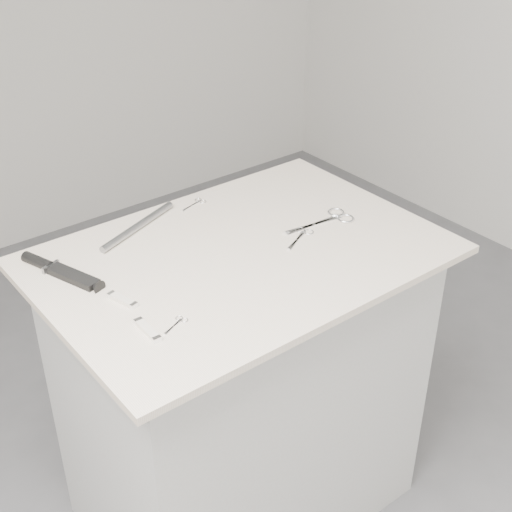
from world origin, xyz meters
TOP-DOWN VIEW (x-y plane):
  - ground at (0.00, 0.00)m, footprint 4.00×4.00m
  - plinth at (0.00, 0.00)m, footprint 0.90×0.60m
  - display_board at (0.00, 0.00)m, footprint 1.00×0.70m
  - large_shears at (0.30, -0.01)m, footprint 0.21×0.09m
  - embroidery_scissors_a at (0.18, -0.03)m, footprint 0.12×0.08m
  - embroidery_scissors_b at (0.06, 0.29)m, footprint 0.09×0.05m
  - tiny_scissors at (-0.29, -0.15)m, footprint 0.07×0.04m
  - sheathed_knife at (-0.40, 0.20)m, footprint 0.11×0.24m
  - pocket_knife_a at (-0.35, -0.14)m, footprint 0.02×0.09m
  - pocket_knife_b at (-0.34, -0.01)m, footprint 0.04×0.08m
  - metal_rail at (-0.14, 0.26)m, footprint 0.27×0.12m

SIDE VIEW (x-z plane):
  - ground at x=0.00m, z-range -0.01..0.00m
  - plinth at x=0.00m, z-range 0.00..0.90m
  - display_board at x=0.00m, z-range 0.90..0.92m
  - tiny_scissors at x=-0.29m, z-range 0.92..0.92m
  - embroidery_scissors_b at x=0.06m, z-range 0.92..0.92m
  - embroidery_scissors_a at x=0.18m, z-range 0.92..0.92m
  - large_shears at x=0.30m, z-range 0.92..0.93m
  - pocket_knife_b at x=-0.34m, z-range 0.92..0.93m
  - pocket_knife_a at x=-0.35m, z-range 0.92..0.93m
  - sheathed_knife at x=-0.40m, z-range 0.91..0.94m
  - metal_rail at x=-0.14m, z-range 0.92..0.94m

